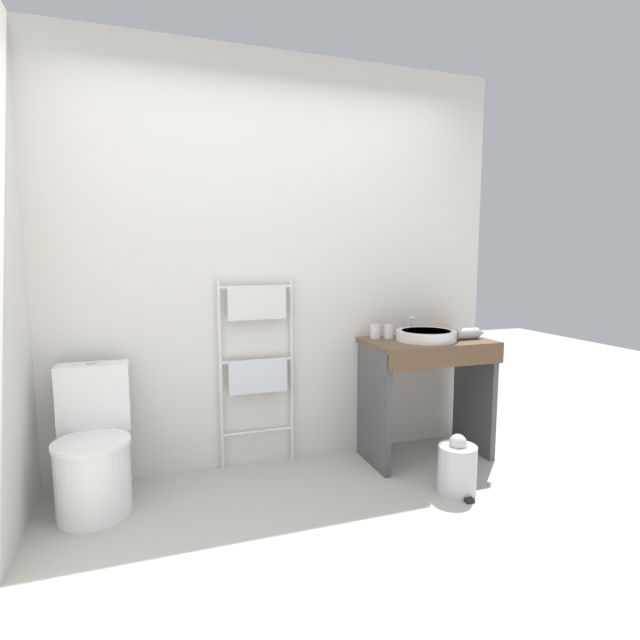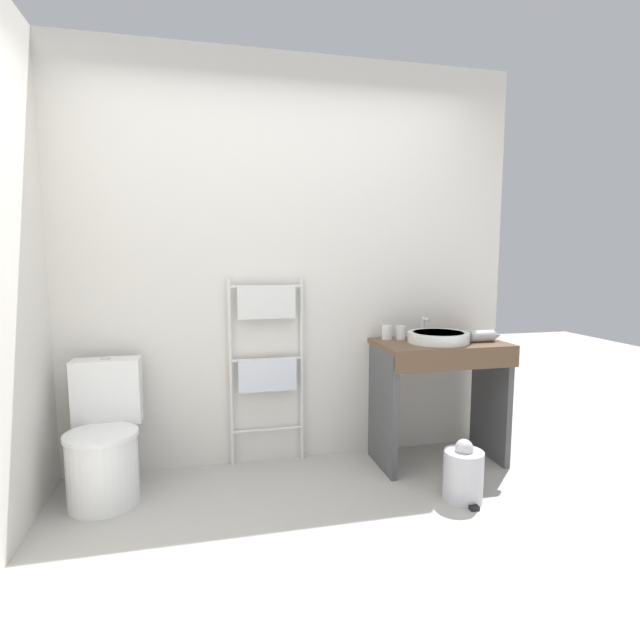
% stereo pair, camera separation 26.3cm
% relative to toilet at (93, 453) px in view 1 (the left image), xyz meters
% --- Properties ---
extents(ground_plane, '(12.00, 12.00, 0.00)m').
position_rel_toilet_xyz_m(ground_plane, '(1.12, -1.09, -0.32)').
color(ground_plane, '#B2AFA8').
extents(wall_back, '(3.12, 0.12, 2.65)m').
position_rel_toilet_xyz_m(wall_back, '(1.12, 0.38, 1.01)').
color(wall_back, silver).
rests_on(wall_back, ground_plane).
extents(toilet, '(0.39, 0.53, 0.79)m').
position_rel_toilet_xyz_m(toilet, '(0.00, 0.00, 0.00)').
color(toilet, white).
rests_on(toilet, ground_plane).
extents(towel_radiator, '(0.50, 0.06, 1.23)m').
position_rel_toilet_xyz_m(towel_radiator, '(0.97, 0.27, 0.48)').
color(towel_radiator, silver).
rests_on(towel_radiator, ground_plane).
extents(vanity_counter, '(0.83, 0.52, 0.82)m').
position_rel_toilet_xyz_m(vanity_counter, '(2.08, 0.02, 0.23)').
color(vanity_counter, brown).
rests_on(vanity_counter, ground_plane).
extents(sink_basin, '(0.40, 0.40, 0.07)m').
position_rel_toilet_xyz_m(sink_basin, '(2.06, 0.01, 0.54)').
color(sink_basin, white).
rests_on(sink_basin, vanity_counter).
extents(faucet, '(0.02, 0.10, 0.14)m').
position_rel_toilet_xyz_m(faucet, '(2.06, 0.22, 0.59)').
color(faucet, silver).
rests_on(faucet, vanity_counter).
extents(cup_near_wall, '(0.07, 0.07, 0.10)m').
position_rel_toilet_xyz_m(cup_near_wall, '(1.77, 0.20, 0.55)').
color(cup_near_wall, white).
rests_on(cup_near_wall, vanity_counter).
extents(cup_near_edge, '(0.07, 0.07, 0.09)m').
position_rel_toilet_xyz_m(cup_near_edge, '(1.87, 0.18, 0.55)').
color(cup_near_edge, white).
rests_on(cup_near_edge, vanity_counter).
extents(hair_dryer, '(0.23, 0.18, 0.08)m').
position_rel_toilet_xyz_m(hair_dryer, '(2.35, -0.02, 0.54)').
color(hair_dryer, '#B7B7BC').
rests_on(hair_dryer, vanity_counter).
extents(trash_bin, '(0.22, 0.26, 0.36)m').
position_rel_toilet_xyz_m(trash_bin, '(1.98, -0.50, -0.16)').
color(trash_bin, silver).
rests_on(trash_bin, ground_plane).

